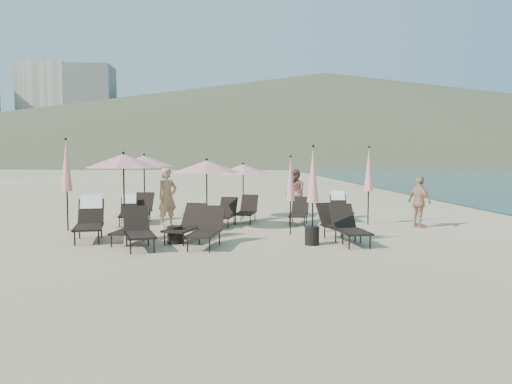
{
  "coord_description": "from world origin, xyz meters",
  "views": [
    {
      "loc": [
        -0.83,
        -13.08,
        2.26
      ],
      "look_at": [
        0.09,
        3.5,
        1.1
      ],
      "focal_mm": 35.0,
      "sensor_mm": 36.0,
      "label": 1
    }
  ],
  "objects": [
    {
      "name": "lounger_10",
      "position": [
        1.57,
        3.66,
        0.41
      ],
      "size": [
        0.92,
        1.62,
        0.88
      ],
      "rotation": [
        0.0,
        0.0,
        -0.23
      ],
      "color": "black",
      "rests_on": "ground"
    },
    {
      "name": "side_table_0",
      "position": [
        -2.23,
        -0.02,
        0.23
      ],
      "size": [
        0.41,
        0.41,
        0.46
      ],
      "primitive_type": "cylinder",
      "color": "black",
      "rests_on": "ground"
    },
    {
      "name": "beachgoer_c",
      "position": [
        5.3,
        2.55,
        0.83
      ],
      "size": [
        0.71,
        1.05,
        1.66
      ],
      "primitive_type": "imported",
      "rotation": [
        0.0,
        0.0,
        1.92
      ],
      "color": "tan",
      "rests_on": "ground"
    },
    {
      "name": "lounger_6",
      "position": [
        -4.25,
        4.09,
        0.46
      ],
      "size": [
        0.75,
        1.59,
        0.96
      ],
      "rotation": [
        0.0,
        0.0,
        0.13
      ],
      "color": "black",
      "rests_on": "ground"
    },
    {
      "name": "umbrella_closed_0",
      "position": [
        1.34,
        -0.43,
        1.8
      ],
      "size": [
        0.3,
        0.3,
        2.58
      ],
      "color": "black",
      "rests_on": "ground"
    },
    {
      "name": "lounger_2",
      "position": [
        -1.96,
        0.4,
        0.45
      ],
      "size": [
        1.16,
        1.8,
        0.97
      ],
      "rotation": [
        0.0,
        0.0,
        -0.34
      ],
      "color": "black",
      "rests_on": "ground"
    },
    {
      "name": "umbrella_closed_2",
      "position": [
        -5.77,
        2.44,
        1.98
      ],
      "size": [
        0.33,
        0.33,
        2.85
      ],
      "color": "black",
      "rests_on": "ground"
    },
    {
      "name": "lounger_3",
      "position": [
        -1.38,
        -0.52,
        0.46
      ],
      "size": [
        0.98,
        1.8,
        0.98
      ],
      "rotation": [
        0.0,
        0.0,
        -0.21
      ],
      "color": "black",
      "rests_on": "ground"
    },
    {
      "name": "lounger_0",
      "position": [
        -4.64,
        0.77,
        0.57
      ],
      "size": [
        1.03,
        2.01,
        1.2
      ],
      "rotation": [
        0.0,
        0.0,
        0.18
      ],
      "color": "black",
      "rests_on": "ground"
    },
    {
      "name": "umbrella_closed_3",
      "position": [
        0.99,
        1.35,
        1.61
      ],
      "size": [
        0.27,
        0.27,
        2.32
      ],
      "color": "black",
      "rests_on": "ground"
    },
    {
      "name": "lounger_9",
      "position": [
        -0.19,
        4.18,
        0.43
      ],
      "size": [
        0.93,
        1.68,
        0.92
      ],
      "rotation": [
        0.0,
        0.0,
        -0.22
      ],
      "color": "black",
      "rests_on": "ground"
    },
    {
      "name": "lounger_1",
      "position": [
        -3.07,
        -0.61,
        0.46
      ],
      "size": [
        1.11,
        1.84,
        0.99
      ],
      "rotation": [
        0.0,
        0.0,
        0.28
      ],
      "color": "black",
      "rests_on": "ground"
    },
    {
      "name": "lounger_7",
      "position": [
        -3.89,
        4.27,
        0.47
      ],
      "size": [
        0.82,
        1.8,
        1.0
      ],
      "rotation": [
        0.0,
        0.0,
        -0.09
      ],
      "color": "black",
      "rests_on": "ground"
    },
    {
      "name": "lounger_12",
      "position": [
        -3.4,
        0.2,
        0.42
      ],
      "size": [
        0.86,
        1.65,
        0.9
      ],
      "rotation": [
        0.0,
        0.0,
        -0.17
      ],
      "color": "black",
      "rests_on": "ground"
    },
    {
      "name": "lounger_8",
      "position": [
        -0.93,
        3.36,
        0.42
      ],
      "size": [
        0.91,
        1.66,
        0.9
      ],
      "rotation": [
        0.0,
        0.0,
        -0.21
      ],
      "color": "black",
      "rests_on": "ground"
    },
    {
      "name": "umbrella_open_1",
      "position": [
        -1.5,
        2.43,
        1.97
      ],
      "size": [
        2.07,
        2.07,
        2.23
      ],
      "color": "black",
      "rests_on": "ground"
    },
    {
      "name": "volcanic_headland",
      "position": [
        71.37,
        302.62,
        26.49
      ],
      "size": [
        690.0,
        690.0,
        55.0
      ],
      "color": "brown",
      "rests_on": "ground"
    },
    {
      "name": "umbrella_closed_1",
      "position": [
        3.86,
        3.35,
        1.84
      ],
      "size": [
        0.31,
        0.31,
        2.64
      ],
      "color": "black",
      "rests_on": "ground"
    },
    {
      "name": "umbrella_open_3",
      "position": [
        -0.28,
        5.24,
        1.83
      ],
      "size": [
        1.92,
        1.92,
        2.07
      ],
      "color": "black",
      "rests_on": "ground"
    },
    {
      "name": "beachgoer_b",
      "position": [
        1.76,
        6.07,
        0.9
      ],
      "size": [
        0.88,
        1.02,
        1.8
      ],
      "primitive_type": "imported",
      "rotation": [
        0.0,
        0.0,
        -1.31
      ],
      "color": "#8E5549",
      "rests_on": "ground"
    },
    {
      "name": "lounger_5",
      "position": [
        2.31,
        -0.31,
        0.46
      ],
      "size": [
        0.81,
        1.77,
        0.99
      ],
      "rotation": [
        0.0,
        0.0,
        0.1
      ],
      "color": "black",
      "rests_on": "ground"
    },
    {
      "name": "lounger_4",
      "position": [
        2.17,
        0.39,
        0.45
      ],
      "size": [
        1.06,
        1.78,
        0.96
      ],
      "rotation": [
        0.0,
        0.0,
        0.27
      ],
      "color": "black",
      "rests_on": "ground"
    },
    {
      "name": "beachgoer_a",
      "position": [
        -2.8,
        3.09,
        0.96
      ],
      "size": [
        0.83,
        0.81,
        1.92
      ],
      "primitive_type": "imported",
      "rotation": [
        0.0,
        0.0,
        0.72
      ],
      "color": "tan",
      "rests_on": "ground"
    },
    {
      "name": "hotel_skyline",
      "position": [
        -93.62,
        271.21,
        24.18
      ],
      "size": [
        109.0,
        82.0,
        55.0
      ],
      "color": "beige",
      "rests_on": "ground"
    },
    {
      "name": "side_table_1",
      "position": [
        1.32,
        -0.43,
        0.24
      ],
      "size": [
        0.38,
        0.38,
        0.48
      ],
      "primitive_type": "cylinder",
      "color": "black",
      "rests_on": "ground"
    },
    {
      "name": "lounger_11",
      "position": [
        3.21,
        4.64,
        0.48
      ],
      "size": [
        0.64,
        1.64,
        1.01
      ],
      "rotation": [
        0.0,
        0.0,
        -0.03
      ],
      "color": "black",
      "rests_on": "ground"
    },
    {
      "name": "ground",
      "position": [
        0.0,
        0.0,
        0.0
      ],
      "size": [
        800.0,
        800.0,
        0.0
      ],
      "primitive_type": "plane",
      "color": "#D6BA8C",
      "rests_on": "ground"
    },
    {
      "name": "umbrella_open_2",
      "position": [
        -3.95,
        5.61,
        2.12
      ],
      "size": [
        2.23,
        2.23,
        2.4
      ],
      "color": "black",
      "rests_on": "ground"
    },
    {
      "name": "umbrella_open_0",
      "position": [
        -3.93,
        1.91,
        2.15
      ],
      "size": [
        2.26,
        2.26,
        2.43
      ],
      "color": "black",
      "rests_on": "ground"
    }
  ]
}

